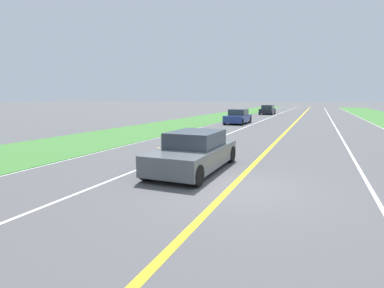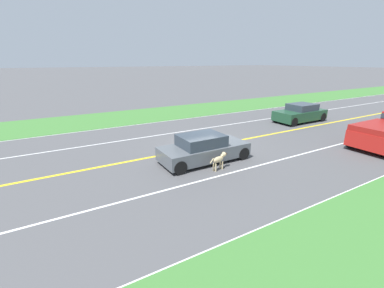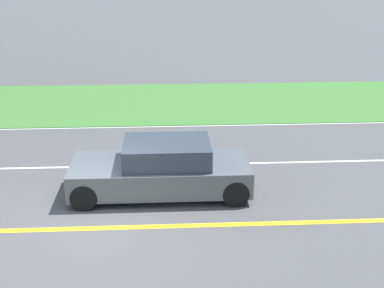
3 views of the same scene
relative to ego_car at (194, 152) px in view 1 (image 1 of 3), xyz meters
name	(u,v)px [view 1 (image 1 of 3)]	position (x,y,z in m)	size (l,w,h in m)	color
ground_plane	(233,186)	(-1.71, 1.35, -0.61)	(400.00, 400.00, 0.00)	#4C4C4F
centre_divider_line	(233,186)	(-1.71, 1.35, -0.61)	(0.18, 160.00, 0.01)	yellow
lane_edge_line_right	(47,165)	(5.29, 1.35, -0.61)	(0.14, 160.00, 0.01)	white
lane_dash_same_dir	(127,174)	(1.79, 1.35, -0.61)	(0.10, 160.00, 0.01)	white
lane_dash_oncoming	(379,203)	(-5.21, 1.35, -0.61)	(0.10, 160.00, 0.01)	white
ego_car	(194,152)	(0.00, 0.00, 0.00)	(1.83, 4.26, 1.31)	#51565B
dog	(161,153)	(1.23, 0.05, -0.12)	(0.33, 1.04, 0.77)	#D1B784
car_trailing_near	(238,117)	(3.30, -19.10, 0.02)	(1.82, 4.26, 1.38)	navy
car_trailing_mid	(267,110)	(3.36, -37.55, 0.04)	(1.87, 4.69, 1.39)	black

